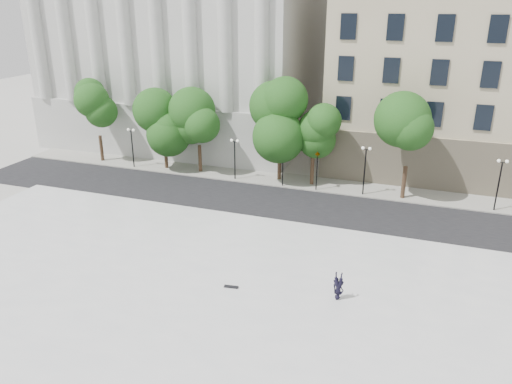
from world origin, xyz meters
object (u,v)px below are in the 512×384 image
traffic_light_east (318,152)px  skateboard (231,287)px  traffic_light_west (283,149)px  person_lying (338,295)px

traffic_light_east → skateboard: 18.98m
traffic_light_west → person_lying: traffic_light_west is taller
skateboard → traffic_light_west: bearing=89.8°
traffic_light_east → person_lying: 18.84m
traffic_light_west → traffic_light_east: size_ratio=0.98×
traffic_light_west → traffic_light_east: (3.24, 0.00, 0.08)m
traffic_light_west → skateboard: bearing=-82.6°
traffic_light_west → person_lying: bearing=-64.1°
traffic_light_west → skateboard: (2.42, -18.68, -3.17)m
traffic_light_east → traffic_light_west: bearing=180.0°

